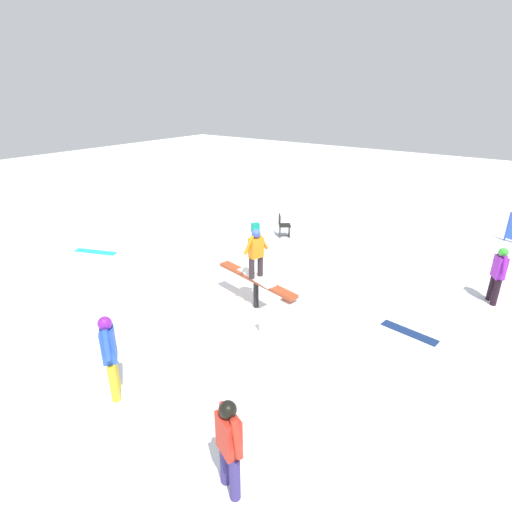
{
  "coord_description": "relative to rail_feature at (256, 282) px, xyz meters",
  "views": [
    {
      "loc": [
        -5.34,
        7.34,
        5.28
      ],
      "look_at": [
        0.0,
        0.0,
        1.44
      ],
      "focal_mm": 28.0,
      "sensor_mm": 36.0,
      "label": 1
    }
  ],
  "objects": [
    {
      "name": "ground_plane",
      "position": [
        0.0,
        0.0,
        -0.72
      ],
      "size": [
        60.0,
        60.0,
        0.0
      ],
      "primitive_type": "plane",
      "color": "white"
    },
    {
      "name": "bystander_red",
      "position": [
        -2.72,
        4.37,
        0.17
      ],
      "size": [
        0.68,
        0.36,
        1.59
      ],
      "rotation": [
        0.0,
        0.0,
        5.88
      ],
      "color": "#3E347C",
      "rests_on": "ground"
    },
    {
      "name": "folding_chair",
      "position": [
        2.29,
        -4.92,
        -0.3
      ],
      "size": [
        0.62,
        0.62,
        0.88
      ],
      "rotation": [
        0.0,
        0.0,
        5.39
      ],
      "color": "#3F3F44",
      "rests_on": "ground"
    },
    {
      "name": "bystander_purple",
      "position": [
        -4.92,
        -3.88,
        0.15
      ],
      "size": [
        0.41,
        0.64,
        1.55
      ],
      "rotation": [
        0.0,
        0.0,
        2.08
      ],
      "color": "black",
      "rests_on": "ground"
    },
    {
      "name": "backpack_on_snow",
      "position": [
        3.51,
        -4.79,
        -0.55
      ],
      "size": [
        0.36,
        0.37,
        0.34
      ],
      "primitive_type": "cube",
      "rotation": [
        0.0,
        0.0,
        0.9
      ],
      "color": "#159E82",
      "rests_on": "ground"
    },
    {
      "name": "bystander_blue",
      "position": [
        0.21,
        4.14,
        0.22
      ],
      "size": [
        0.6,
        0.49,
        1.67
      ],
      "rotation": [
        0.0,
        0.0,
        5.63
      ],
      "color": "gold",
      "rests_on": "ground"
    },
    {
      "name": "rail_feature",
      "position": [
        0.0,
        0.0,
        0.0
      ],
      "size": [
        2.68,
        0.85,
        0.84
      ],
      "rotation": [
        0.0,
        0.0,
        -0.22
      ],
      "color": "black",
      "rests_on": "ground"
    },
    {
      "name": "snow_kicker_ramp",
      "position": [
        -1.81,
        0.4,
        -0.39
      ],
      "size": [
        2.08,
        1.85,
        0.66
      ],
      "primitive_type": "cube",
      "rotation": [
        0.0,
        0.0,
        -0.22
      ],
      "color": "white",
      "rests_on": "ground"
    },
    {
      "name": "loose_snowboard_cyan",
      "position": [
        6.74,
        0.24,
        -0.71
      ],
      "size": [
        1.54,
        0.82,
        0.02
      ],
      "primitive_type": "cube",
      "rotation": [
        0.0,
        0.0,
        0.37
      ],
      "color": "#1BBEC7",
      "rests_on": "ground"
    },
    {
      "name": "loose_snowboard_navy",
      "position": [
        -3.6,
        -1.13,
        -0.71
      ],
      "size": [
        1.33,
        0.46,
        0.02
      ],
      "primitive_type": "cube",
      "rotation": [
        0.0,
        0.0,
        3.0
      ],
      "color": "navy",
      "rests_on": "ground"
    },
    {
      "name": "main_rider_on_rail",
      "position": [
        0.0,
        0.0,
        0.76
      ],
      "size": [
        1.36,
        0.73,
        1.29
      ],
      "rotation": [
        0.0,
        0.0,
        -0.32
      ],
      "color": "silver",
      "rests_on": "rail_feature"
    }
  ]
}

